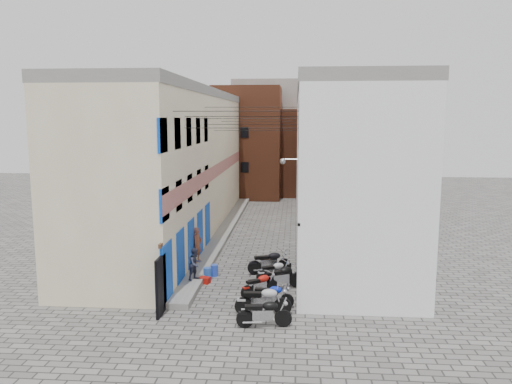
% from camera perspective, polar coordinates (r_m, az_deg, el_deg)
% --- Properties ---
extents(ground, '(90.00, 90.00, 0.00)m').
position_cam_1_polar(ground, '(19.34, -2.97, -13.53)').
color(ground, '#5A5754').
rests_on(ground, ground).
extents(plinth, '(0.90, 26.00, 0.25)m').
position_cam_1_polar(plinth, '(31.89, -3.58, -4.43)').
color(plinth, slate).
rests_on(plinth, ground).
extents(building_left, '(5.10, 27.00, 9.00)m').
position_cam_1_polar(building_left, '(31.71, -8.92, 3.41)').
color(building_left, beige).
rests_on(building_left, ground).
extents(building_right, '(5.94, 26.00, 9.00)m').
position_cam_1_polar(building_right, '(31.00, 9.38, 3.30)').
color(building_right, white).
rests_on(building_right, ground).
extents(building_far_brick_left, '(6.00, 6.00, 10.00)m').
position_cam_1_polar(building_far_brick_left, '(46.03, -0.93, 5.69)').
color(building_far_brick_left, brown).
rests_on(building_far_brick_left, ground).
extents(building_far_brick_right, '(5.00, 6.00, 8.00)m').
position_cam_1_polar(building_far_brick_right, '(47.88, 5.29, 4.56)').
color(building_far_brick_right, brown).
rests_on(building_far_brick_right, ground).
extents(building_far_concrete, '(8.00, 5.00, 11.00)m').
position_cam_1_polar(building_far_concrete, '(51.85, 1.92, 6.55)').
color(building_far_concrete, slate).
rests_on(building_far_concrete, ground).
extents(far_shopfront, '(2.00, 0.30, 2.40)m').
position_cam_1_polar(far_shopfront, '(43.46, 1.36, 0.49)').
color(far_shopfront, black).
rests_on(far_shopfront, ground).
extents(overhead_wires, '(5.80, 13.02, 1.32)m').
position_cam_1_polar(overhead_wires, '(25.53, -0.83, 8.21)').
color(overhead_wires, black).
rests_on(overhead_wires, ground).
extents(motorcycle_a, '(2.02, 0.87, 1.13)m').
position_cam_1_polar(motorcycle_a, '(17.83, 0.93, -13.51)').
color(motorcycle_a, black).
rests_on(motorcycle_a, ground).
extents(motorcycle_b, '(2.14, 0.75, 1.23)m').
position_cam_1_polar(motorcycle_b, '(18.84, 0.82, -12.12)').
color(motorcycle_b, '#A7A6AB').
rests_on(motorcycle_b, ground).
extents(motorcycle_c, '(1.83, 0.67, 1.04)m').
position_cam_1_polar(motorcycle_c, '(19.57, 1.69, -11.61)').
color(motorcycle_c, '#0B24B1').
rests_on(motorcycle_c, ground).
extents(motorcycle_d, '(1.75, 1.58, 1.04)m').
position_cam_1_polar(motorcycle_d, '(20.73, 0.43, -10.44)').
color(motorcycle_d, '#AF150C').
rests_on(motorcycle_d, ground).
extents(motorcycle_e, '(2.10, 1.55, 1.18)m').
position_cam_1_polar(motorcycle_e, '(21.49, 2.93, -9.56)').
color(motorcycle_e, black).
rests_on(motorcycle_e, ground).
extents(motorcycle_f, '(1.80, 1.28, 1.01)m').
position_cam_1_polar(motorcycle_f, '(22.54, 2.14, -8.92)').
color(motorcycle_f, silver).
rests_on(motorcycle_f, ground).
extents(motorcycle_g, '(2.22, 1.30, 1.22)m').
position_cam_1_polar(motorcycle_g, '(23.55, 1.57, -7.87)').
color(motorcycle_g, black).
rests_on(motorcycle_g, ground).
extents(person_a, '(0.58, 0.72, 1.71)m').
position_cam_1_polar(person_a, '(24.65, -6.72, -5.99)').
color(person_a, brown).
rests_on(person_a, plinth).
extents(person_b, '(0.83, 0.87, 1.41)m').
position_cam_1_polar(person_b, '(22.04, -6.94, -8.16)').
color(person_b, '#2F3247').
rests_on(person_b, plinth).
extents(water_jug_near, '(0.42, 0.42, 0.56)m').
position_cam_1_polar(water_jug_near, '(22.86, -5.57, -9.29)').
color(water_jug_near, blue).
rests_on(water_jug_near, ground).
extents(water_jug_far, '(0.37, 0.37, 0.53)m').
position_cam_1_polar(water_jug_far, '(23.36, -4.77, -8.92)').
color(water_jug_far, blue).
rests_on(water_jug_far, ground).
extents(red_crate, '(0.53, 0.45, 0.28)m').
position_cam_1_polar(red_crate, '(22.46, -5.89, -10.00)').
color(red_crate, '#A8120C').
rests_on(red_crate, ground).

